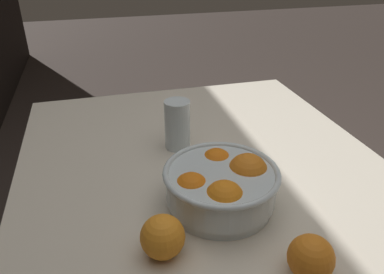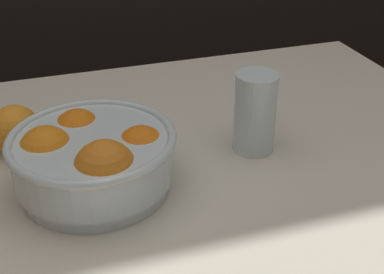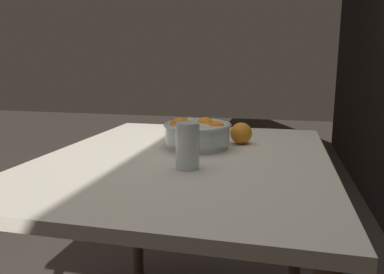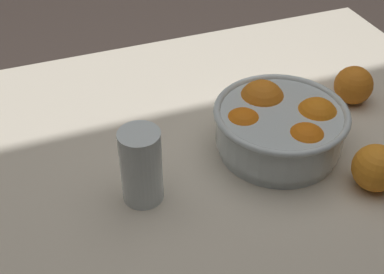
# 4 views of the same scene
# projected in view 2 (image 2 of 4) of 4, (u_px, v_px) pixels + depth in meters

# --- Properties ---
(dining_table) EXTENTS (1.09, 0.87, 0.77)m
(dining_table) POSITION_uv_depth(u_px,v_px,m) (171.00, 230.00, 0.82)
(dining_table) COLOR beige
(dining_table) RESTS_ON ground_plane
(fruit_bowl) EXTENTS (0.23, 0.23, 0.10)m
(fruit_bowl) POSITION_uv_depth(u_px,v_px,m) (93.00, 158.00, 0.73)
(fruit_bowl) COLOR silver
(fruit_bowl) RESTS_ON dining_table
(juice_glass) EXTENTS (0.06, 0.06, 0.13)m
(juice_glass) POSITION_uv_depth(u_px,v_px,m) (255.00, 116.00, 0.82)
(juice_glass) COLOR #F4A314
(juice_glass) RESTS_ON dining_table
(orange_loose_front) EXTENTS (0.08, 0.08, 0.08)m
(orange_loose_front) POSITION_uv_depth(u_px,v_px,m) (15.00, 130.00, 0.82)
(orange_loose_front) COLOR orange
(orange_loose_front) RESTS_ON dining_table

